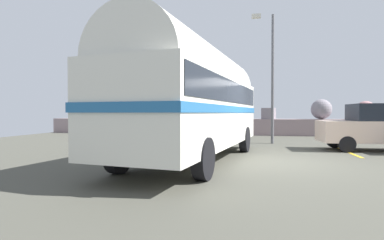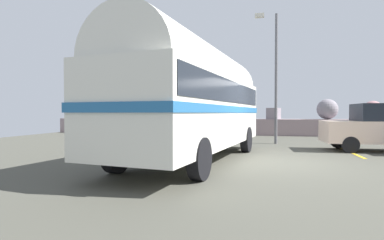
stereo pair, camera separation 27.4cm
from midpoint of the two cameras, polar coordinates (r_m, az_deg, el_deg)
ground at (r=9.66m, az=17.30°, el=-7.71°), size 32.00×26.00×0.02m
breakwater at (r=21.35m, az=15.33°, el=-0.89°), size 31.36×2.12×2.43m
vintage_coach at (r=9.53m, az=1.42°, el=4.54°), size 3.70×8.85×3.70m
parked_car_nearest at (r=13.96m, az=32.54°, el=-1.11°), size 4.17×1.88×1.86m
lamp_post at (r=15.36m, az=15.70°, el=8.93°), size 1.09×0.40×6.30m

